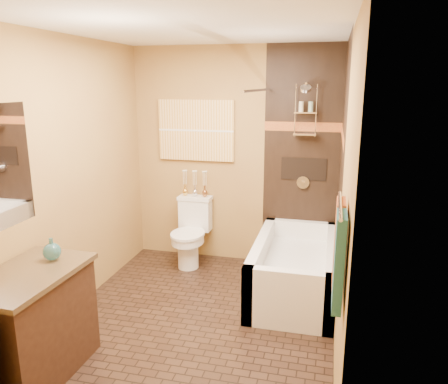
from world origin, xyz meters
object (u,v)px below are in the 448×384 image
(bathtub, at_px, (295,273))
(toilet, at_px, (191,232))
(sunset_painting, at_px, (196,130))
(vanity, at_px, (32,325))

(bathtub, bearing_deg, toilet, 159.61)
(sunset_painting, relative_size, vanity, 0.97)
(toilet, bearing_deg, sunset_painting, 90.85)
(sunset_painting, distance_m, toilet, 1.18)
(toilet, height_order, vanity, vanity)
(bathtub, relative_size, toilet, 1.93)
(bathtub, bearing_deg, vanity, -134.58)
(sunset_painting, xyz_separation_m, bathtub, (1.25, -0.73, -1.33))
(sunset_painting, distance_m, bathtub, 1.96)
(sunset_painting, xyz_separation_m, vanity, (-0.47, -2.48, -1.14))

